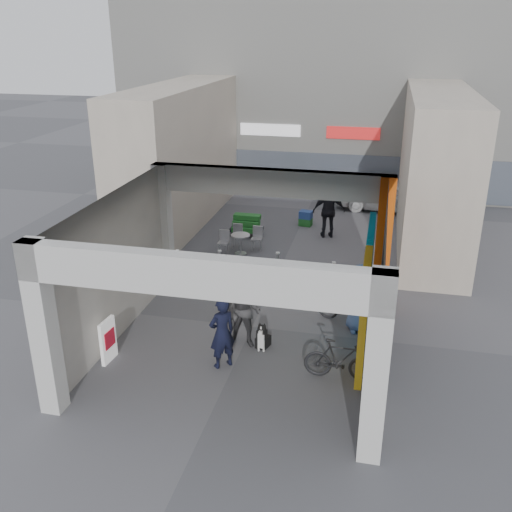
% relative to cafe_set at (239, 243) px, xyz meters
% --- Properties ---
extents(ground, '(90.00, 90.00, 0.00)m').
position_rel_cafe_set_xyz_m(ground, '(1.59, -4.93, -0.28)').
color(ground, '#515155').
rests_on(ground, ground).
extents(arcade_canopy, '(6.40, 6.45, 6.40)m').
position_rel_cafe_set_xyz_m(arcade_canopy, '(2.13, -5.75, 2.02)').
color(arcade_canopy, '#BBBBB6').
rests_on(arcade_canopy, ground).
extents(far_building, '(18.00, 4.08, 8.00)m').
position_rel_cafe_set_xyz_m(far_building, '(1.59, 9.06, 3.71)').
color(far_building, silver).
rests_on(far_building, ground).
extents(plaza_bldg_left, '(2.00, 9.00, 5.00)m').
position_rel_cafe_set_xyz_m(plaza_bldg_left, '(-2.91, 2.57, 2.22)').
color(plaza_bldg_left, '#B9AC99').
rests_on(plaza_bldg_left, ground).
extents(plaza_bldg_right, '(2.00, 9.00, 5.00)m').
position_rel_cafe_set_xyz_m(plaza_bldg_right, '(6.09, 2.57, 2.22)').
color(plaza_bldg_right, '#B9AC99').
rests_on(plaza_bldg_right, ground).
extents(bollard_left, '(0.09, 0.09, 0.98)m').
position_rel_cafe_set_xyz_m(bollard_left, '(0.08, -2.57, 0.21)').
color(bollard_left, '#999CA1').
rests_on(bollard_left, ground).
extents(bollard_center, '(0.09, 0.09, 0.99)m').
position_rel_cafe_set_xyz_m(bollard_center, '(1.73, -2.38, 0.22)').
color(bollard_center, '#999CA1').
rests_on(bollard_center, ground).
extents(bollard_right, '(0.09, 0.09, 0.84)m').
position_rel_cafe_set_xyz_m(bollard_right, '(3.32, -2.38, 0.14)').
color(bollard_right, '#999CA1').
rests_on(bollard_right, ground).
extents(advert_board_near, '(0.14, 0.55, 1.00)m').
position_rel_cafe_set_xyz_m(advert_board_near, '(-1.16, -7.11, 0.23)').
color(advert_board_near, white).
rests_on(advert_board_near, ground).
extents(advert_board_far, '(0.21, 0.55, 1.00)m').
position_rel_cafe_set_xyz_m(advert_board_far, '(-1.16, -3.04, 0.23)').
color(advert_board_far, white).
rests_on(advert_board_far, ground).
extents(cafe_set, '(1.30, 1.05, 0.79)m').
position_rel_cafe_set_xyz_m(cafe_set, '(0.00, 0.00, 0.00)').
color(cafe_set, '#A8A7AD').
rests_on(cafe_set, ground).
extents(produce_stand, '(1.13, 0.61, 0.74)m').
position_rel_cafe_set_xyz_m(produce_stand, '(-0.12, 1.46, 0.02)').
color(produce_stand, black).
rests_on(produce_stand, ground).
extents(crate_stack, '(0.50, 0.41, 0.56)m').
position_rel_cafe_set_xyz_m(crate_stack, '(1.77, 3.04, 0.00)').
color(crate_stack, '#17501A').
rests_on(crate_stack, ground).
extents(border_collie, '(0.25, 0.50, 0.69)m').
position_rel_cafe_set_xyz_m(border_collie, '(2.05, -5.87, -0.01)').
color(border_collie, black).
rests_on(border_collie, ground).
extents(man_with_dog, '(0.70, 0.69, 1.63)m').
position_rel_cafe_set_xyz_m(man_with_dog, '(1.36, -6.77, 0.54)').
color(man_with_dog, black).
rests_on(man_with_dog, ground).
extents(man_back_turned, '(0.91, 0.74, 1.75)m').
position_rel_cafe_set_xyz_m(man_back_turned, '(1.59, -5.82, 0.60)').
color(man_back_turned, '#3A393C').
rests_on(man_back_turned, ground).
extents(man_elderly, '(0.96, 0.76, 1.74)m').
position_rel_cafe_set_xyz_m(man_elderly, '(4.17, -4.50, 0.59)').
color(man_elderly, '#546EA3').
rests_on(man_elderly, ground).
extents(man_crates, '(1.20, 0.73, 1.91)m').
position_rel_cafe_set_xyz_m(man_crates, '(2.71, 1.99, 0.68)').
color(man_crates, black).
rests_on(man_crates, ground).
extents(bicycle_front, '(1.80, 1.07, 0.89)m').
position_rel_cafe_set_xyz_m(bicycle_front, '(3.89, -4.23, 0.17)').
color(bicycle_front, black).
rests_on(bicycle_front, ground).
extents(bicycle_rear, '(1.53, 0.44, 0.92)m').
position_rel_cafe_set_xyz_m(bicycle_rear, '(3.89, -6.69, 0.18)').
color(bicycle_rear, black).
rests_on(bicycle_rear, ground).
extents(white_van, '(4.18, 1.97, 1.38)m').
position_rel_cafe_set_xyz_m(white_van, '(4.64, 5.69, 0.41)').
color(white_van, silver).
rests_on(white_van, ground).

